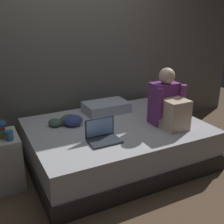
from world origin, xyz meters
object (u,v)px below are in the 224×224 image
Objects in this scene: person_sitting at (168,104)px; clothes_pile at (67,121)px; bed at (116,143)px; laptop at (103,135)px; mug at (9,135)px; pillow at (106,107)px.

person_sitting is 1.17m from clothes_pile.
bed is 6.25× the size of laptop.
mug reaches higher than clothes_pile.
bed is at bearing 152.73° from person_sitting.
mug is at bearing -158.72° from pillow.
person_sitting reaches higher than bed.
mug reaches higher than bed.
person_sitting is (0.52, -0.27, 0.48)m from bed.
person_sitting is at bearing 1.83° from laptop.
mug is (-0.86, 0.25, 0.08)m from laptop.
pillow is (0.09, 0.45, 0.30)m from bed.
mug is at bearing 163.49° from laptop.
bed is at bearing -26.61° from clothes_pile.
pillow reaches higher than bed.
person_sitting is at bearing -7.67° from mug.
clothes_pile reaches higher than bed.
person_sitting is 1.71m from mug.
laptop is at bearing -178.17° from person_sitting.
laptop reaches higher than bed.
bed is at bearing -101.21° from pillow.
pillow is 1.35m from mug.
person_sitting is 1.76× the size of clothes_pile.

